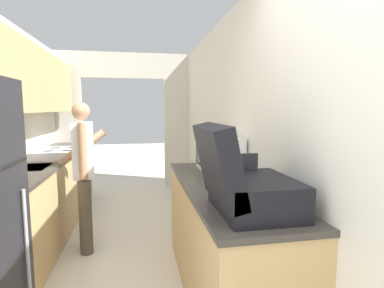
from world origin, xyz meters
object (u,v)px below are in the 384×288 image
at_px(range_oven, 62,180).
at_px(person, 84,173).
at_px(suitcase, 242,184).
at_px(book_stack, 230,182).
at_px(microwave, 219,154).

bearing_deg(range_oven, person, -68.40).
distance_m(person, suitcase, 2.01).
relative_size(range_oven, book_stack, 3.74).
relative_size(suitcase, book_stack, 1.97).
bearing_deg(person, range_oven, 10.80).
relative_size(person, book_stack, 5.54).
relative_size(range_oven, microwave, 2.07).
height_order(suitcase, microwave, suitcase).
height_order(microwave, book_stack, microwave).
bearing_deg(range_oven, suitcase, -60.81).
bearing_deg(book_stack, suitcase, -101.04).
distance_m(suitcase, book_stack, 0.60).
relative_size(microwave, book_stack, 1.81).
bearing_deg(book_stack, person, 139.63).
distance_m(microwave, book_stack, 0.58).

